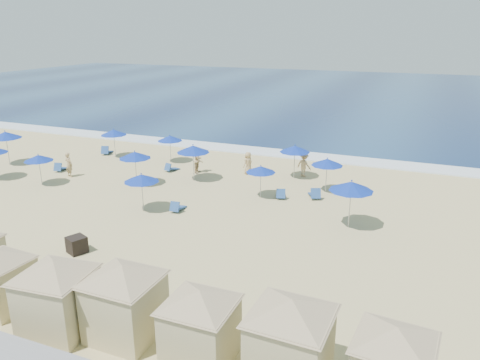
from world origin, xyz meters
name	(u,v)px	position (x,y,z in m)	size (l,w,h in m)	color
ground	(154,216)	(0.00, 0.00, 0.00)	(160.00, 160.00, 0.00)	tan
ocean	(341,93)	(0.00, 55.00, 0.03)	(160.00, 80.00, 0.06)	#0E254F
surf_line	(253,151)	(0.00, 15.50, 0.04)	(160.00, 2.50, 0.08)	white
trash_bin	(77,245)	(-0.90, -5.11, 0.39)	(0.77, 0.77, 0.77)	black
cabana_1	(0,271)	(-0.35, -9.65, 1.46)	(4.05, 4.05, 2.55)	#C3B685
cabana_2	(56,287)	(2.59, -9.96, 1.67)	(4.62, 4.62, 2.91)	#C3B685
cabana_3	(124,291)	(4.87, -9.35, 1.67)	(4.65, 4.65, 2.92)	#C3B685
cabana_4	(200,316)	(7.73, -9.49, 1.55)	(4.32, 4.32, 2.71)	#C3B685
cabana_5	(291,330)	(10.53, -9.28, 1.70)	(4.73, 4.73, 2.97)	#C3B685
cabana_6	(394,356)	(13.36, -9.11, 1.54)	(4.27, 4.27, 2.69)	#C3B685
umbrella_0	(5,135)	(-15.78, 4.71, 2.28)	(2.31, 2.31, 2.62)	#A5A8AD
umbrella_2	(114,132)	(-9.61, 9.52, 2.02)	(2.05, 2.05, 2.33)	#A5A8AD
umbrella_3	(38,158)	(-9.83, 1.87, 1.84)	(1.86, 1.86, 2.12)	#A5A8AD
umbrella_4	(170,138)	(-4.71, 9.92, 1.88)	(1.91, 1.91, 2.17)	#A5A8AD
umbrella_5	(135,155)	(-3.96, 4.21, 2.05)	(2.07, 2.07, 2.36)	#A5A8AD
umbrella_6	(141,178)	(-1.00, 0.50, 1.94)	(1.97, 1.97, 2.24)	#A5A8AD
umbrella_7	(193,149)	(-0.93, 6.55, 2.19)	(2.22, 2.22, 2.53)	#A5A8AD
umbrella_8	(261,169)	(4.42, 5.11, 1.79)	(1.81, 1.81, 2.06)	#A5A8AD
umbrella_9	(295,149)	(5.23, 9.69, 2.06)	(2.09, 2.09, 2.38)	#A5A8AD
umbrella_10	(327,162)	(7.91, 7.59, 1.96)	(1.99, 1.99, 2.26)	#A5A8AD
umbrella_11	(351,186)	(10.22, 2.59, 2.25)	(2.28, 2.28, 2.60)	#A5A8AD
beach_chair_0	(60,168)	(-10.92, 4.80, 0.24)	(0.81, 1.35, 0.69)	#274D8F
beach_chair_1	(107,151)	(-10.83, 9.99, 0.26)	(1.01, 1.49, 0.76)	#274D8F
beach_chair_2	(171,168)	(-3.47, 7.82, 0.22)	(0.81, 1.27, 0.64)	#274D8F
beach_chair_3	(177,207)	(0.83, 1.17, 0.23)	(0.63, 1.25, 0.67)	#274D8F
beach_chair_4	(281,194)	(5.61, 5.47, 0.23)	(0.90, 1.33, 0.67)	#274D8F
beach_chair_5	(315,194)	(7.54, 6.23, 0.25)	(1.07, 1.46, 0.74)	#274D8F
beachgoer_0	(69,165)	(-9.33, 3.98, 0.87)	(0.63, 0.42, 1.74)	tan
beachgoer_1	(199,160)	(-1.45, 8.32, 0.89)	(0.87, 0.67, 1.78)	tan
beachgoer_2	(304,165)	(5.78, 10.20, 0.86)	(1.11, 0.64, 1.72)	tan
beachgoer_3	(248,163)	(1.95, 9.33, 0.80)	(0.78, 0.51, 1.60)	tan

